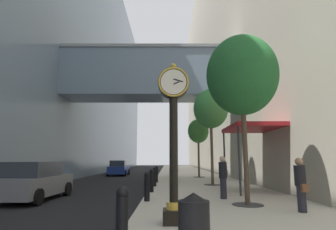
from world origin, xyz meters
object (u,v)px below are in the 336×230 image
Objects in this scene: car_grey_near at (36,181)px; street_tree_mid_far at (199,132)px; bollard_sixth at (157,174)px; bollard_fifth at (155,176)px; bollard_fourth at (152,180)px; pedestrian_by_clock at (224,176)px; bollard_third at (148,186)px; trash_bin at (195,225)px; street_clock at (174,132)px; car_blue_mid at (120,168)px; street_tree_mid_near at (212,109)px; bollard_nearest at (123,217)px; pedestrian_walking at (302,183)px; street_tree_near at (243,76)px.

street_tree_mid_far is at bearing 56.57° from car_grey_near.
bollard_fifth is at bearing -90.00° from bollard_sixth.
bollard_sixth is at bearing 90.00° from bollard_fifth.
bollard_fourth is 5.81m from bollard_sixth.
bollard_third is at bearing -168.66° from pedestrian_by_clock.
pedestrian_by_clock is (1.86, 6.81, 0.38)m from trash_bin.
bollard_fourth is 2.90m from bollard_fifth.
bollard_fourth is at bearing -90.00° from bollard_fifth.
street_tree_mid_far is 3.06× the size of pedestrian_by_clock.
street_clock is 5.05m from pedestrian_by_clock.
bollard_fifth is 0.26× the size of car_blue_mid.
street_clock is 0.79× the size of street_tree_mid_far.
street_clock reaches higher than trash_bin.
street_tree_mid_near is (3.63, 0.83, 4.27)m from bollard_fifth.
bollard_nearest is 0.18× the size of street_tree_mid_near.
bollard_nearest is 0.21× the size of street_tree_mid_far.
trash_bin is at bearing -82.22° from bollard_fourth.
bollard_fifth is 0.68× the size of pedestrian_walking.
bollard_fifth is at bearing 120.89° from pedestrian_by_clock.
bollard_fourth is at bearing -134.26° from street_tree_mid_near.
pedestrian_walking is at bearing -66.01° from car_blue_mid.
car_grey_near is at bearing 166.83° from bollard_third.
bollard_fourth is 1.06× the size of trash_bin.
pedestrian_walking is (4.93, -5.14, 0.28)m from bollard_fourth.
pedestrian_by_clock reaches higher than bollard_nearest.
bollard_nearest is 13.65m from street_tree_mid_near.
street_tree_mid_far reaches higher than bollard_nearest.
street_clock is 0.99× the size of car_grey_near.
street_clock is at bearing -159.25° from pedestrian_walking.
bollard_third is 5.10m from car_grey_near.
street_tree_mid_far is 20.83m from trash_bin.
street_tree_near is at bearing -46.44° from bollard_fourth.
bollard_sixth is 0.26× the size of car_grey_near.
bollard_sixth is at bearing 110.68° from street_tree_near.
car_blue_mid is (-8.15, 19.91, -4.10)m from street_tree_near.
bollard_third is 8.69m from street_tree_mid_near.
pedestrian_by_clock is (3.10, 6.43, 0.34)m from bollard_nearest.
bollard_nearest is 11.61m from bollard_fifth.
street_tree_mid_far is at bearing 75.63° from bollard_third.
pedestrian_walking is (4.93, -2.24, 0.28)m from bollard_third.
street_tree_mid_far reaches higher than bollard_third.
street_tree_near is (2.67, 2.82, 2.45)m from street_clock.
street_clock is 0.98× the size of car_blue_mid.
trash_bin is at bearing -77.12° from car_blue_mid.
street_tree_mid_far is at bearing 87.75° from pedestrian_by_clock.
bollard_nearest is at bearing -100.30° from street_tree_mid_far.
car_blue_mid reaches higher than bollard_sixth.
street_tree_mid_far reaches higher than street_clock.
trash_bin is at bearing -49.83° from car_grey_near.
trash_bin is (1.24, -14.90, -0.04)m from bollard_sixth.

